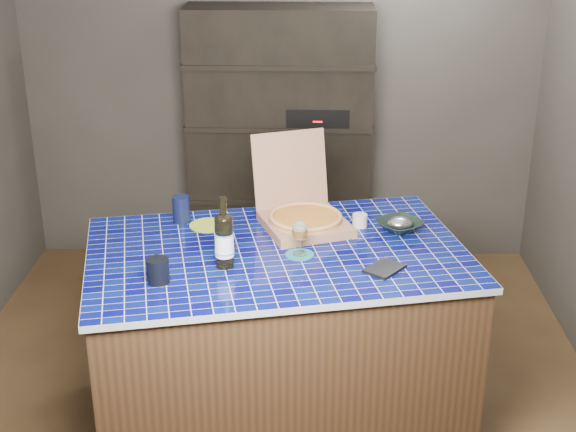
{
  "coord_description": "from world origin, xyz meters",
  "views": [
    {
      "loc": [
        0.19,
        -3.61,
        2.5
      ],
      "look_at": [
        0.1,
        0.0,
        1.01
      ],
      "focal_mm": 50.0,
      "sensor_mm": 36.0,
      "label": 1
    }
  ],
  "objects_px": {
    "wine_glass": "(300,232)",
    "dvd_case": "(384,269)",
    "pizza_box": "(304,215)",
    "bowl": "(400,226)",
    "mead_bottle": "(224,240)",
    "kitchen_island": "(277,339)"
  },
  "relations": [
    {
      "from": "pizza_box",
      "to": "mead_bottle",
      "type": "distance_m",
      "value": 0.57
    },
    {
      "from": "pizza_box",
      "to": "dvd_case",
      "type": "height_order",
      "value": "pizza_box"
    },
    {
      "from": "mead_bottle",
      "to": "dvd_case",
      "type": "distance_m",
      "value": 0.71
    },
    {
      "from": "dvd_case",
      "to": "bowl",
      "type": "height_order",
      "value": "bowl"
    },
    {
      "from": "mead_bottle",
      "to": "bowl",
      "type": "bearing_deg",
      "value": 27.25
    },
    {
      "from": "wine_glass",
      "to": "dvd_case",
      "type": "bearing_deg",
      "value": -20.88
    },
    {
      "from": "wine_glass",
      "to": "mead_bottle",
      "type": "bearing_deg",
      "value": -159.64
    },
    {
      "from": "dvd_case",
      "to": "mead_bottle",
      "type": "bearing_deg",
      "value": -142.94
    },
    {
      "from": "kitchen_island",
      "to": "pizza_box",
      "type": "xyz_separation_m",
      "value": [
        0.12,
        0.28,
        0.53
      ]
    },
    {
      "from": "mead_bottle",
      "to": "bowl",
      "type": "relative_size",
      "value": 1.56
    },
    {
      "from": "pizza_box",
      "to": "mead_bottle",
      "type": "height_order",
      "value": "pizza_box"
    },
    {
      "from": "dvd_case",
      "to": "pizza_box",
      "type": "bearing_deg",
      "value": 165.76
    },
    {
      "from": "wine_glass",
      "to": "bowl",
      "type": "xyz_separation_m",
      "value": [
        0.48,
        0.3,
        -0.09
      ]
    },
    {
      "from": "dvd_case",
      "to": "bowl",
      "type": "bearing_deg",
      "value": 114.57
    },
    {
      "from": "kitchen_island",
      "to": "wine_glass",
      "type": "bearing_deg",
      "value": -39.03
    },
    {
      "from": "wine_glass",
      "to": "kitchen_island",
      "type": "bearing_deg",
      "value": 153.07
    },
    {
      "from": "wine_glass",
      "to": "dvd_case",
      "type": "distance_m",
      "value": 0.41
    },
    {
      "from": "wine_glass",
      "to": "pizza_box",
      "type": "bearing_deg",
      "value": 87.29
    },
    {
      "from": "wine_glass",
      "to": "dvd_case",
      "type": "height_order",
      "value": "wine_glass"
    },
    {
      "from": "pizza_box",
      "to": "bowl",
      "type": "height_order",
      "value": "pizza_box"
    },
    {
      "from": "wine_glass",
      "to": "bowl",
      "type": "bearing_deg",
      "value": 31.5
    },
    {
      "from": "pizza_box",
      "to": "bowl",
      "type": "distance_m",
      "value": 0.47
    }
  ]
}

